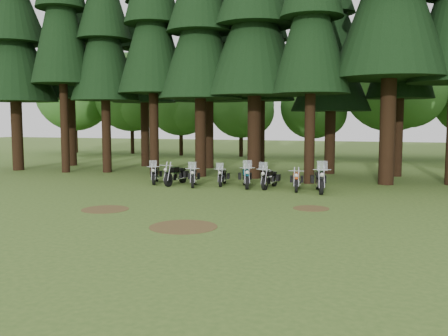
# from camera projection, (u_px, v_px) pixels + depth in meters

# --- Properties ---
(ground) EXTENTS (120.00, 120.00, 0.00)m
(ground) POSITION_uv_depth(u_px,v_px,m) (197.00, 205.00, 20.05)
(ground) COLOR #3C5921
(ground) RESTS_ON ground
(pine_front_0) EXTENTS (5.49, 5.49, 16.17)m
(pine_front_0) POSITION_uv_depth(u_px,v_px,m) (13.00, 23.00, 32.65)
(pine_front_0) COLOR black
(pine_front_0) RESTS_ON ground
(pine_front_2) EXTENTS (4.32, 4.32, 16.22)m
(pine_front_2) POSITION_uv_depth(u_px,v_px,m) (104.00, 19.00, 31.29)
(pine_front_2) COLOR black
(pine_front_2) RESTS_ON ground
(pine_front_3) EXTENTS (4.32, 4.32, 17.57)m
(pine_front_3) POSITION_uv_depth(u_px,v_px,m) (152.00, 0.00, 29.89)
(pine_front_3) COLOR black
(pine_front_3) RESTS_ON ground
(pine_front_4) EXTENTS (4.95, 4.95, 16.33)m
(pine_front_4) POSITION_uv_depth(u_px,v_px,m) (200.00, 9.00, 28.97)
(pine_front_4) COLOR black
(pine_front_4) RESTS_ON ground
(pine_front_5) EXTENTS (5.81, 5.81, 16.72)m
(pine_front_5) POSITION_uv_depth(u_px,v_px,m) (255.00, 2.00, 28.03)
(pine_front_5) COLOR black
(pine_front_5) RESTS_ON ground
(pine_back_0) EXTENTS (5.00, 5.00, 17.21)m
(pine_back_0) POSITION_uv_depth(u_px,v_px,m) (68.00, 23.00, 35.92)
(pine_back_0) COLOR black
(pine_back_0) RESTS_ON ground
(pine_back_1) EXTENTS (4.52, 4.52, 16.22)m
(pine_back_1) POSITION_uv_depth(u_px,v_px,m) (143.00, 30.00, 35.44)
(pine_back_1) COLOR black
(pine_back_1) RESTS_ON ground
(pine_back_2) EXTENTS (4.85, 4.85, 16.30)m
(pine_back_2) POSITION_uv_depth(u_px,v_px,m) (209.00, 26.00, 34.07)
(pine_back_2) COLOR black
(pine_back_2) RESTS_ON ground
(pine_back_3) EXTENTS (4.35, 4.35, 16.20)m
(pine_back_3) POSITION_uv_depth(u_px,v_px,m) (261.00, 19.00, 31.52)
(pine_back_3) COLOR black
(pine_back_3) RESTS_ON ground
(pine_back_4) EXTENTS (4.94, 4.94, 13.78)m
(pine_back_4) POSITION_uv_depth(u_px,v_px,m) (332.00, 40.00, 30.67)
(pine_back_4) COLOR black
(pine_back_4) RESTS_ON ground
(pine_back_5) EXTENTS (3.94, 3.94, 16.33)m
(pine_back_5) POSITION_uv_depth(u_px,v_px,m) (403.00, 9.00, 28.97)
(pine_back_5) COLOR black
(pine_back_5) RESTS_ON ground
(decid_0) EXTENTS (8.00, 7.78, 10.00)m
(decid_0) POSITION_uv_depth(u_px,v_px,m) (76.00, 94.00, 49.95)
(decid_0) COLOR black
(decid_0) RESTS_ON ground
(decid_1) EXTENTS (7.91, 7.69, 9.88)m
(decid_1) POSITION_uv_depth(u_px,v_px,m) (134.00, 94.00, 48.65)
(decid_1) COLOR black
(decid_1) RESTS_ON ground
(decid_2) EXTENTS (6.72, 6.53, 8.40)m
(decid_2) POSITION_uv_depth(u_px,v_px,m) (183.00, 102.00, 46.18)
(decid_2) COLOR black
(decid_2) RESTS_ON ground
(decid_3) EXTENTS (6.12, 5.95, 7.65)m
(decid_3) POSITION_uv_depth(u_px,v_px,m) (244.00, 107.00, 44.89)
(decid_3) COLOR black
(decid_3) RESTS_ON ground
(decid_4) EXTENTS (5.93, 5.76, 7.41)m
(decid_4) POSITION_uv_depth(u_px,v_px,m) (316.00, 108.00, 44.21)
(decid_4) COLOR black
(decid_4) RESTS_ON ground
(decid_5) EXTENTS (8.45, 8.21, 10.56)m
(decid_5) POSITION_uv_depth(u_px,v_px,m) (396.00, 85.00, 41.49)
(decid_5) COLOR black
(decid_5) RESTS_ON ground
(dirt_patch_0) EXTENTS (1.80, 1.80, 0.01)m
(dirt_patch_0) POSITION_uv_depth(u_px,v_px,m) (105.00, 209.00, 19.03)
(dirt_patch_0) COLOR #4C3D1E
(dirt_patch_0) RESTS_ON ground
(dirt_patch_1) EXTENTS (1.40, 1.40, 0.01)m
(dirt_patch_1) POSITION_uv_depth(u_px,v_px,m) (311.00, 208.00, 19.22)
(dirt_patch_1) COLOR #4C3D1E
(dirt_patch_1) RESTS_ON ground
(dirt_patch_2) EXTENTS (2.20, 2.20, 0.01)m
(dirt_patch_2) POSITION_uv_depth(u_px,v_px,m) (183.00, 227.00, 15.96)
(dirt_patch_2) COLOR #4C3D1E
(dirt_patch_2) RESTS_ON ground
(motorcycle_0) EXTENTS (0.92, 2.06, 1.32)m
(motorcycle_0) POSITION_uv_depth(u_px,v_px,m) (155.00, 175.00, 26.67)
(motorcycle_0) COLOR black
(motorcycle_0) RESTS_ON ground
(motorcycle_1) EXTENTS (0.40, 2.32, 0.94)m
(motorcycle_1) POSITION_uv_depth(u_px,v_px,m) (176.00, 176.00, 26.08)
(motorcycle_1) COLOR black
(motorcycle_1) RESTS_ON ground
(motorcycle_2) EXTENTS (0.90, 2.10, 1.34)m
(motorcycle_2) POSITION_uv_depth(u_px,v_px,m) (193.00, 177.00, 25.54)
(motorcycle_2) COLOR black
(motorcycle_2) RESTS_ON ground
(motorcycle_3) EXTENTS (0.53, 1.99, 1.25)m
(motorcycle_3) POSITION_uv_depth(u_px,v_px,m) (223.00, 177.00, 25.89)
(motorcycle_3) COLOR black
(motorcycle_3) RESTS_ON ground
(motorcycle_4) EXTENTS (1.01, 2.28, 1.46)m
(motorcycle_4) POSITION_uv_depth(u_px,v_px,m) (246.00, 178.00, 25.10)
(motorcycle_4) COLOR black
(motorcycle_4) RESTS_ON ground
(motorcycle_5) EXTENTS (0.53, 2.22, 1.39)m
(motorcycle_5) POSITION_uv_depth(u_px,v_px,m) (270.00, 179.00, 24.77)
(motorcycle_5) COLOR black
(motorcycle_5) RESTS_ON ground
(motorcycle_6) EXTENTS (0.44, 2.18, 0.89)m
(motorcycle_6) POSITION_uv_depth(u_px,v_px,m) (297.00, 181.00, 24.07)
(motorcycle_6) COLOR black
(motorcycle_6) RESTS_ON ground
(motorcycle_7) EXTENTS (0.80, 2.51, 1.58)m
(motorcycle_7) POSITION_uv_depth(u_px,v_px,m) (320.00, 181.00, 23.46)
(motorcycle_7) COLOR black
(motorcycle_7) RESTS_ON ground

